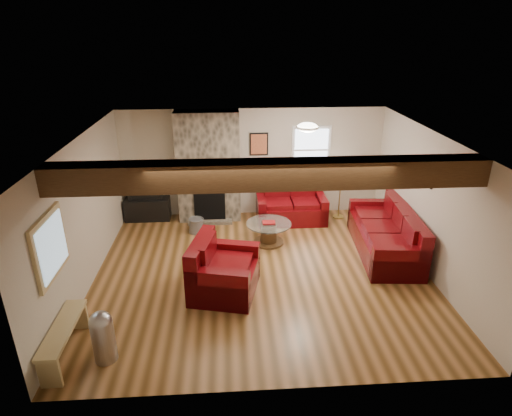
{
  "coord_description": "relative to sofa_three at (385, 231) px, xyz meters",
  "views": [
    {
      "loc": [
        -0.56,
        -6.73,
        4.16
      ],
      "look_at": [
        -0.07,
        0.4,
        1.12
      ],
      "focal_mm": 30.0,
      "sensor_mm": 36.0,
      "label": 1
    }
  ],
  "objects": [
    {
      "name": "room",
      "position": [
        -2.48,
        -0.63,
        0.79
      ],
      "size": [
        8.0,
        8.0,
        8.0
      ],
      "color": "brown",
      "rests_on": "ground"
    },
    {
      "name": "oak_beam",
      "position": [
        -2.48,
        -1.88,
        1.85
      ],
      "size": [
        6.0,
        0.36,
        0.38
      ],
      "primitive_type": "cube",
      "color": "#382210",
      "rests_on": "room"
    },
    {
      "name": "chimney_breast",
      "position": [
        -3.48,
        1.86,
        0.76
      ],
      "size": [
        1.4,
        0.67,
        2.5
      ],
      "color": "#37332B",
      "rests_on": "floor"
    },
    {
      "name": "back_window",
      "position": [
        -1.13,
        2.08,
        1.09
      ],
      "size": [
        0.9,
        0.08,
        1.1
      ],
      "primitive_type": null,
      "color": "white",
      "rests_on": "room"
    },
    {
      "name": "hatch_window",
      "position": [
        -5.44,
        -2.13,
        0.99
      ],
      "size": [
        0.08,
        1.0,
        0.9
      ],
      "primitive_type": null,
      "color": "tan",
      "rests_on": "room"
    },
    {
      "name": "ceiling_dome",
      "position": [
        -1.58,
        0.27,
        1.98
      ],
      "size": [
        0.4,
        0.4,
        0.18
      ],
      "primitive_type": null,
      "color": "white",
      "rests_on": "room"
    },
    {
      "name": "artwork_back",
      "position": [
        -2.33,
        2.08,
        1.24
      ],
      "size": [
        0.42,
        0.06,
        0.52
      ],
      "primitive_type": null,
      "color": "black",
      "rests_on": "room"
    },
    {
      "name": "artwork_right",
      "position": [
        0.48,
        -0.33,
        1.29
      ],
      "size": [
        0.06,
        0.55,
        0.42
      ],
      "primitive_type": null,
      "color": "black",
      "rests_on": "room"
    },
    {
      "name": "sofa_three",
      "position": [
        0.0,
        0.0,
        0.0
      ],
      "size": [
        1.19,
        2.45,
        0.92
      ],
      "primitive_type": null,
      "rotation": [
        0.0,
        0.0,
        -1.66
      ],
      "color": "#450409",
      "rests_on": "floor"
    },
    {
      "name": "loveseat",
      "position": [
        -1.62,
        1.6,
        -0.04
      ],
      "size": [
        1.57,
        0.9,
        0.83
      ],
      "primitive_type": null,
      "rotation": [
        0.0,
        0.0,
        -0.0
      ],
      "color": "#450409",
      "rests_on": "floor"
    },
    {
      "name": "armchair_red",
      "position": [
        -3.15,
        -1.18,
        0.01
      ],
      "size": [
        1.26,
        1.37,
        0.94
      ],
      "primitive_type": null,
      "rotation": [
        0.0,
        0.0,
        1.34
      ],
      "color": "#450409",
      "rests_on": "floor"
    },
    {
      "name": "coffee_table",
      "position": [
        -2.24,
        0.51,
        -0.23
      ],
      "size": [
        0.93,
        0.93,
        0.48
      ],
      "color": "#422B15",
      "rests_on": "floor"
    },
    {
      "name": "tv_cabinet",
      "position": [
        -4.93,
        1.9,
        -0.2
      ],
      "size": [
        1.02,
        0.41,
        0.51
      ],
      "primitive_type": "cube",
      "color": "black",
      "rests_on": "floor"
    },
    {
      "name": "television",
      "position": [
        -4.93,
        1.9,
        0.28
      ],
      "size": [
        0.79,
        0.1,
        0.46
      ],
      "primitive_type": "imported",
      "color": "black",
      "rests_on": "tv_cabinet"
    },
    {
      "name": "floor_lamp",
      "position": [
        -0.47,
        1.7,
        0.76
      ],
      "size": [
        0.36,
        0.36,
        1.42
      ],
      "color": "tan",
      "rests_on": "floor"
    },
    {
      "name": "pine_bench",
      "position": [
        -5.31,
        -2.58,
        -0.23
      ],
      "size": [
        0.29,
        1.24,
        0.47
      ],
      "primitive_type": null,
      "color": "tan",
      "rests_on": "floor"
    },
    {
      "name": "pedal_bin",
      "position": [
        -4.76,
        -2.69,
        -0.08
      ],
      "size": [
        0.38,
        0.38,
        0.76
      ],
      "primitive_type": null,
      "rotation": [
        0.0,
        0.0,
        0.29
      ],
      "color": "#A6A5AA",
      "rests_on": "floor"
    },
    {
      "name": "coal_bucket",
      "position": [
        -3.77,
        1.14,
        -0.3
      ],
      "size": [
        0.35,
        0.35,
        0.33
      ],
      "primitive_type": null,
      "color": "slate",
      "rests_on": "floor"
    }
  ]
}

